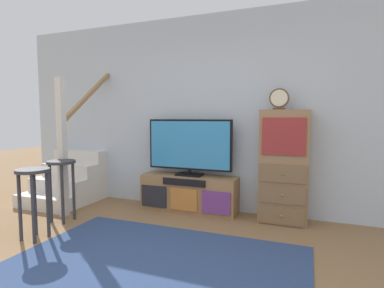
{
  "coord_description": "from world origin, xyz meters",
  "views": [
    {
      "loc": [
        1.23,
        -1.65,
        1.29
      ],
      "look_at": [
        -0.03,
        1.61,
        0.99
      ],
      "focal_mm": 28.48,
      "sensor_mm": 36.0,
      "label": 1
    }
  ],
  "objects_px": {
    "media_console": "(189,193)",
    "side_cabinet": "(284,167)",
    "desk_clock": "(279,99)",
    "bar_stool_near": "(33,188)",
    "television": "(189,146)",
    "bar_stool_far": "(62,177)"
  },
  "relations": [
    {
      "from": "media_console",
      "to": "side_cabinet",
      "type": "height_order",
      "value": "side_cabinet"
    },
    {
      "from": "side_cabinet",
      "to": "desk_clock",
      "type": "relative_size",
      "value": 5.37
    },
    {
      "from": "bar_stool_near",
      "to": "desk_clock",
      "type": "bearing_deg",
      "value": 32.43
    },
    {
      "from": "television",
      "to": "media_console",
      "type": "bearing_deg",
      "value": -90.0
    },
    {
      "from": "desk_clock",
      "to": "bar_stool_far",
      "type": "height_order",
      "value": "desk_clock"
    },
    {
      "from": "desk_clock",
      "to": "bar_stool_far",
      "type": "bearing_deg",
      "value": -159.29
    },
    {
      "from": "media_console",
      "to": "bar_stool_near",
      "type": "height_order",
      "value": "bar_stool_near"
    },
    {
      "from": "bar_stool_far",
      "to": "television",
      "type": "bearing_deg",
      "value": 36.38
    },
    {
      "from": "desk_clock",
      "to": "bar_stool_near",
      "type": "distance_m",
      "value": 2.95
    },
    {
      "from": "television",
      "to": "bar_stool_far",
      "type": "xyz_separation_m",
      "value": [
        -1.32,
        -0.97,
        -0.34
      ]
    },
    {
      "from": "media_console",
      "to": "bar_stool_near",
      "type": "xyz_separation_m",
      "value": [
        -1.17,
        -1.5,
        0.31
      ]
    },
    {
      "from": "media_console",
      "to": "television",
      "type": "relative_size",
      "value": 1.12
    },
    {
      "from": "side_cabinet",
      "to": "bar_stool_far",
      "type": "bearing_deg",
      "value": -159.54
    },
    {
      "from": "media_console",
      "to": "television",
      "type": "height_order",
      "value": "television"
    },
    {
      "from": "desk_clock",
      "to": "bar_stool_near",
      "type": "relative_size",
      "value": 0.34
    },
    {
      "from": "media_console",
      "to": "bar_stool_near",
      "type": "distance_m",
      "value": 1.93
    },
    {
      "from": "television",
      "to": "side_cabinet",
      "type": "height_order",
      "value": "side_cabinet"
    },
    {
      "from": "bar_stool_near",
      "to": "bar_stool_far",
      "type": "bearing_deg",
      "value": 105.14
    },
    {
      "from": "desk_clock",
      "to": "bar_stool_far",
      "type": "xyz_separation_m",
      "value": [
        -2.5,
        -0.95,
        -0.95
      ]
    },
    {
      "from": "television",
      "to": "bar_stool_near",
      "type": "bearing_deg",
      "value": -127.61
    },
    {
      "from": "bar_stool_near",
      "to": "bar_stool_far",
      "type": "distance_m",
      "value": 0.57
    },
    {
      "from": "side_cabinet",
      "to": "television",
      "type": "bearing_deg",
      "value": 179.38
    }
  ]
}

